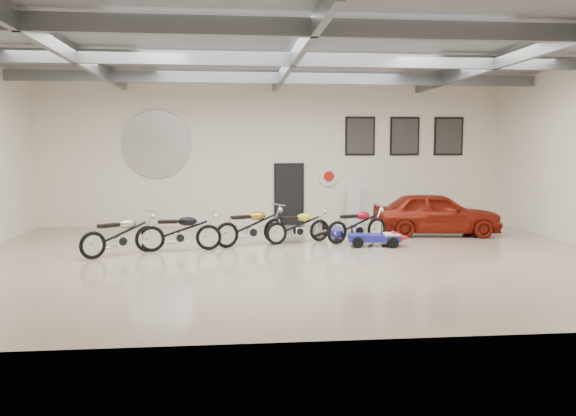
{
  "coord_description": "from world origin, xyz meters",
  "views": [
    {
      "loc": [
        -1.44,
        -13.44,
        2.65
      ],
      "look_at": [
        0.0,
        1.2,
        1.1
      ],
      "focal_mm": 35.0,
      "sensor_mm": 36.0,
      "label": 1
    }
  ],
  "objects": [
    {
      "name": "poster_right",
      "position": [
        6.2,
        5.96,
        3.1
      ],
      "size": [
        1.05,
        0.08,
        1.35
      ],
      "primitive_type": null,
      "color": "black",
      "rests_on": "back_wall"
    },
    {
      "name": "vintage_car",
      "position": [
        4.81,
        3.28,
        0.67
      ],
      "size": [
        2.09,
        4.08,
        1.33
      ],
      "primitive_type": "imported",
      "rotation": [
        0.0,
        0.0,
        1.43
      ],
      "color": "maroon",
      "rests_on": "floor"
    },
    {
      "name": "ceiling",
      "position": [
        0.0,
        0.0,
        5.0
      ],
      "size": [
        16.0,
        12.0,
        0.01
      ],
      "primitive_type": "cube",
      "color": "gray",
      "rests_on": "back_wall"
    },
    {
      "name": "banner_stand",
      "position": [
        2.7,
        5.5,
        0.84
      ],
      "size": [
        0.48,
        0.26,
        1.69
      ],
      "primitive_type": null,
      "rotation": [
        0.0,
        0.0,
        0.18
      ],
      "color": "white",
      "rests_on": "floor"
    },
    {
      "name": "door",
      "position": [
        0.5,
        5.95,
        1.05
      ],
      "size": [
        0.92,
        0.08,
        2.1
      ],
      "primitive_type": "cube",
      "color": "black",
      "rests_on": "back_wall"
    },
    {
      "name": "logo_plaque",
      "position": [
        -4.0,
        5.95,
        2.8
      ],
      "size": [
        2.3,
        0.06,
        1.16
      ],
      "primitive_type": null,
      "color": "silver",
      "rests_on": "back_wall"
    },
    {
      "name": "motorcycle_yellow",
      "position": [
        0.39,
        2.17,
        0.5
      ],
      "size": [
        2.03,
        1.22,
        1.01
      ],
      "primitive_type": null,
      "rotation": [
        0.0,
        0.0,
        0.34
      ],
      "color": "silver",
      "rests_on": "floor"
    },
    {
      "name": "go_kart",
      "position": [
        2.53,
        1.42,
        0.3
      ],
      "size": [
        1.75,
        0.93,
        0.61
      ],
      "primitive_type": null,
      "rotation": [
        0.0,
        0.0,
        -0.11
      ],
      "color": "navy",
      "rests_on": "floor"
    },
    {
      "name": "motorcycle_silver",
      "position": [
        -4.25,
        0.74,
        0.55
      ],
      "size": [
        2.04,
        1.82,
        1.09
      ],
      "primitive_type": null,
      "rotation": [
        0.0,
        0.0,
        0.68
      ],
      "color": "silver",
      "rests_on": "floor"
    },
    {
      "name": "ceiling_beams",
      "position": [
        0.0,
        0.0,
        4.75
      ],
      "size": [
        15.8,
        11.8,
        0.32
      ],
      "primitive_type": null,
      "color": "#595C60",
      "rests_on": "ceiling"
    },
    {
      "name": "motorcycle_gold",
      "position": [
        -0.95,
        1.89,
        0.56
      ],
      "size": [
        2.22,
        1.6,
        1.12
      ],
      "primitive_type": null,
      "rotation": [
        0.0,
        0.0,
        0.49
      ],
      "color": "silver",
      "rests_on": "floor"
    },
    {
      "name": "motorcycle_red",
      "position": [
        2.08,
        2.14,
        0.53
      ],
      "size": [
        2.1,
        1.42,
        1.05
      ],
      "primitive_type": null,
      "rotation": [
        0.0,
        0.0,
        0.44
      ],
      "color": "silver",
      "rests_on": "floor"
    },
    {
      "name": "floor",
      "position": [
        0.0,
        0.0,
        0.0
      ],
      "size": [
        16.0,
        12.0,
        0.01
      ],
      "primitive_type": "cube",
      "color": "tan",
      "rests_on": "ground"
    },
    {
      "name": "oil_sign",
      "position": [
        1.9,
        5.95,
        1.7
      ],
      "size": [
        0.72,
        0.1,
        0.72
      ],
      "primitive_type": null,
      "color": "white",
      "rests_on": "back_wall"
    },
    {
      "name": "poster_left",
      "position": [
        3.0,
        5.96,
        3.1
      ],
      "size": [
        1.05,
        0.08,
        1.35
      ],
      "primitive_type": null,
      "color": "black",
      "rests_on": "back_wall"
    },
    {
      "name": "back_wall",
      "position": [
        0.0,
        6.0,
        2.5
      ],
      "size": [
        16.0,
        0.02,
        5.0
      ],
      "primitive_type": "cube",
      "color": "white",
      "rests_on": "floor"
    },
    {
      "name": "motorcycle_black",
      "position": [
        -2.82,
        1.2,
        0.54
      ],
      "size": [
        2.13,
        0.78,
        1.09
      ],
      "primitive_type": null,
      "rotation": [
        0.0,
        0.0,
        0.07
      ],
      "color": "silver",
      "rests_on": "floor"
    },
    {
      "name": "poster_mid",
      "position": [
        4.6,
        5.96,
        3.1
      ],
      "size": [
        1.05,
        0.08,
        1.35
      ],
      "primitive_type": null,
      "color": "black",
      "rests_on": "back_wall"
    }
  ]
}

